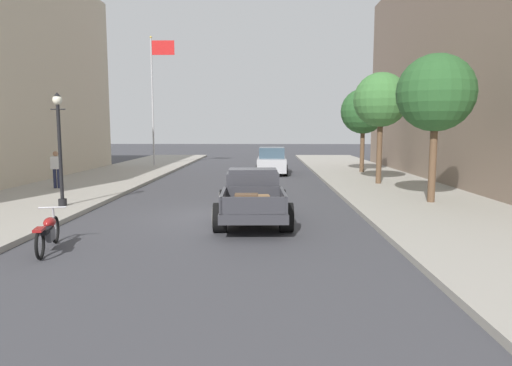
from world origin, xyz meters
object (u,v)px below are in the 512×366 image
at_px(street_tree_nearest, 436,93).
at_px(street_tree_second, 381,100).
at_px(motorcycle_parked, 48,232).
at_px(car_background_silver, 272,161).
at_px(hotrod_truck_gunmetal, 253,196).
at_px(pedestrian_sidewalk_left, 56,167).
at_px(street_tree_third, 363,111).
at_px(flagpole, 155,87).
at_px(street_lamp_near, 59,141).

height_order(street_tree_nearest, street_tree_second, street_tree_second).
height_order(motorcycle_parked, car_background_silver, car_background_silver).
height_order(hotrod_truck_gunmetal, street_tree_second, street_tree_second).
distance_m(pedestrian_sidewalk_left, street_tree_nearest, 16.00).
distance_m(pedestrian_sidewalk_left, street_tree_third, 17.47).
relative_size(hotrod_truck_gunmetal, street_tree_third, 0.98).
distance_m(car_background_silver, street_tree_third, 6.34).
relative_size(hotrod_truck_gunmetal, pedestrian_sidewalk_left, 3.02).
height_order(car_background_silver, flagpole, flagpole).
distance_m(street_lamp_near, street_tree_second, 14.30).
xyz_separation_m(hotrod_truck_gunmetal, motorcycle_parked, (-4.60, -3.59, -0.31)).
bearing_deg(pedestrian_sidewalk_left, hotrod_truck_gunmetal, -35.03).
xyz_separation_m(street_lamp_near, street_tree_third, (12.93, 12.69, 1.45)).
xyz_separation_m(motorcycle_parked, street_tree_nearest, (10.99, 6.31, 3.59)).
height_order(car_background_silver, street_tree_third, street_tree_third).
xyz_separation_m(street_lamp_near, street_tree_nearest, (13.00, 1.10, 1.64)).
xyz_separation_m(street_lamp_near, street_tree_second, (12.49, 6.74, 1.75)).
relative_size(car_background_silver, flagpole, 0.47).
relative_size(motorcycle_parked, street_tree_third, 0.41).
height_order(hotrod_truck_gunmetal, pedestrian_sidewalk_left, pedestrian_sidewalk_left).
distance_m(street_lamp_near, street_tree_third, 18.18).
height_order(motorcycle_parked, flagpole, flagpole).
relative_size(flagpole, street_tree_nearest, 1.74).
bearing_deg(motorcycle_parked, street_tree_nearest, 29.88).
height_order(motorcycle_parked, street_tree_nearest, street_tree_nearest).
bearing_deg(flagpole, street_tree_third, -19.52).
height_order(street_lamp_near, street_tree_third, street_tree_third).
distance_m(street_lamp_near, street_tree_nearest, 13.15).
bearing_deg(car_background_silver, motorcycle_parked, -106.56).
xyz_separation_m(car_background_silver, pedestrian_sidewalk_left, (-9.71, -8.24, 0.32)).
distance_m(motorcycle_parked, street_lamp_near, 5.92).
relative_size(motorcycle_parked, street_tree_nearest, 0.40).
bearing_deg(hotrod_truck_gunmetal, street_tree_nearest, 23.05).
relative_size(hotrod_truck_gunmetal, street_tree_second, 0.94).
bearing_deg(hotrod_truck_gunmetal, pedestrian_sidewalk_left, 144.97).
bearing_deg(motorcycle_parked, street_tree_second, 48.78).
xyz_separation_m(motorcycle_parked, street_tree_second, (10.48, 11.96, 3.69)).
bearing_deg(street_tree_second, street_tree_nearest, -84.84).
bearing_deg(motorcycle_parked, flagpole, 97.30).
xyz_separation_m(motorcycle_parked, car_background_silver, (5.38, 18.10, 0.33)).
bearing_deg(pedestrian_sidewalk_left, motorcycle_parked, -66.26).
relative_size(car_background_silver, street_tree_second, 0.82).
bearing_deg(hotrod_truck_gunmetal, street_tree_third, 66.15).
bearing_deg(street_tree_third, car_background_silver, 178.08).
relative_size(flagpole, street_tree_second, 1.73).
distance_m(street_tree_second, street_tree_third, 5.97).
relative_size(car_background_silver, street_tree_nearest, 0.82).
bearing_deg(car_background_silver, hotrod_truck_gunmetal, -93.10).
xyz_separation_m(pedestrian_sidewalk_left, street_lamp_near, (2.33, -4.64, 1.30)).
xyz_separation_m(flagpole, street_tree_third, (13.85, -4.91, -1.94)).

